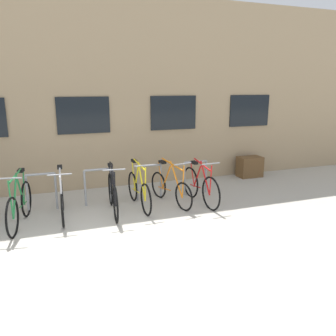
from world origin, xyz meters
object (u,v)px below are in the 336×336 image
Objects in this scene: bicycle_red at (200,186)px; planter_box at (250,167)px; bicycle_orange at (170,188)px; bicycle_yellow at (139,190)px; bicycle_black at (113,194)px; bicycle_silver at (62,200)px; bicycle_green at (20,205)px.

bicycle_red reaches higher than planter_box.
bicycle_orange is at bearing -154.95° from planter_box.
bicycle_yellow reaches higher than bicycle_red.
bicycle_black is 1.04m from bicycle_silver.
bicycle_silver is at bearing -177.71° from bicycle_yellow.
bicycle_silver is 0.94× the size of bicycle_green.
bicycle_black is 1.04× the size of bicycle_red.
planter_box is (3.77, 1.40, -0.09)m from bicycle_yellow.
bicycle_green is at bearing -177.51° from bicycle_black.
bicycle_black reaches higher than bicycle_silver.
bicycle_yellow is 4.02m from planter_box.
bicycle_silver is 3.04m from bicycle_red.
bicycle_red is at bearing -8.52° from bicycle_yellow.
bicycle_orange is 3.34m from planter_box.
bicycle_black is 1.08× the size of bicycle_orange.
planter_box is (4.37, 1.55, -0.10)m from bicycle_black.
bicycle_green is at bearing -179.82° from bicycle_red.
bicycle_silver is at bearing -178.65° from bicycle_orange.
bicycle_green is 6.40m from planter_box.
bicycle_green reaches higher than bicycle_red.
bicycle_red is (0.66, -0.20, 0.03)m from bicycle_orange.
bicycle_green is at bearing -174.79° from bicycle_yellow.
bicycle_silver is at bearing 177.29° from bicycle_red.
bicycle_green is (-1.82, -0.08, 0.01)m from bicycle_black.
bicycle_black is at bearing 2.49° from bicycle_green.
bicycle_orange is 0.74m from bicycle_yellow.
bicycle_orange is at bearing 1.35° from bicycle_silver.
bicycle_silver reaches higher than planter_box.
planter_box is (2.37, 1.61, -0.10)m from bicycle_red.
bicycle_silver is 0.96× the size of bicycle_yellow.
bicycle_silver is 0.96× the size of bicycle_red.
bicycle_silver is (-1.03, 0.08, -0.02)m from bicycle_black.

